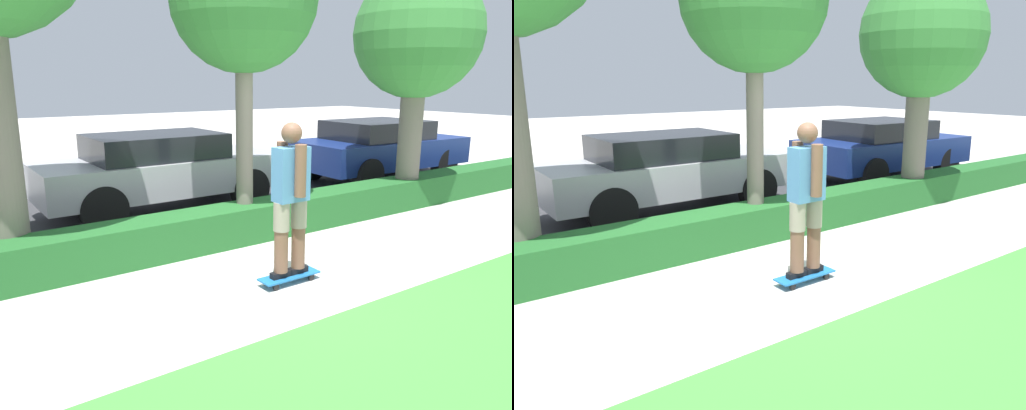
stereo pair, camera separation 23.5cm
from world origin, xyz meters
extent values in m
plane|color=beige|center=(0.00, 0.00, 0.00)|extent=(60.00, 60.00, 0.00)
cube|color=#38383A|center=(0.00, 4.20, 0.00)|extent=(18.42, 5.00, 0.01)
cube|color=#236028|center=(0.00, 1.60, 0.27)|extent=(18.42, 0.60, 0.54)
cube|color=#1E6BAD|center=(0.02, -0.07, 0.09)|extent=(0.77, 0.24, 0.02)
cylinder|color=black|center=(0.29, -0.16, 0.04)|extent=(0.08, 0.04, 0.08)
cylinder|color=black|center=(0.29, 0.02, 0.04)|extent=(0.08, 0.04, 0.08)
cylinder|color=black|center=(-0.24, -0.16, 0.04)|extent=(0.08, 0.04, 0.08)
cylinder|color=black|center=(-0.24, 0.02, 0.04)|extent=(0.08, 0.04, 0.08)
cube|color=black|center=(-0.10, -0.07, 0.13)|extent=(0.26, 0.09, 0.07)
cylinder|color=brown|center=(-0.10, -0.07, 0.58)|extent=(0.16, 0.16, 0.83)
cylinder|color=gray|center=(-0.10, -0.07, 0.83)|extent=(0.19, 0.19, 0.33)
cube|color=black|center=(0.15, -0.07, 0.13)|extent=(0.26, 0.09, 0.07)
cylinder|color=brown|center=(0.15, -0.07, 0.58)|extent=(0.16, 0.16, 0.83)
cylinder|color=gray|center=(0.15, -0.07, 0.83)|extent=(0.19, 0.19, 0.33)
cube|color=#4C84B7|center=(0.02, -0.07, 1.30)|extent=(0.40, 0.22, 0.61)
cylinder|color=brown|center=(0.02, -0.24, 1.36)|extent=(0.13, 0.13, 0.58)
cylinder|color=brown|center=(0.02, 0.09, 1.36)|extent=(0.13, 0.13, 0.58)
sphere|color=brown|center=(0.02, -0.07, 1.76)|extent=(0.23, 0.23, 0.23)
cylinder|color=#70665B|center=(0.56, 1.70, 1.43)|extent=(0.25, 0.25, 2.87)
cylinder|color=#70665B|center=(4.13, 1.60, 1.25)|extent=(0.42, 0.42, 2.50)
sphere|color=#387F38|center=(4.13, 1.60, 3.11)|extent=(2.23, 2.23, 2.23)
cube|color=#B7B7BC|center=(0.23, 3.89, 0.68)|extent=(4.38, 1.74, 0.60)
cube|color=black|center=(0.10, 3.89, 1.19)|extent=(2.28, 1.52, 0.43)
cylinder|color=black|center=(1.59, 3.09, 0.38)|extent=(0.76, 0.21, 0.76)
cylinder|color=black|center=(1.59, 4.68, 0.38)|extent=(0.76, 0.21, 0.76)
cylinder|color=black|center=(-1.13, 3.09, 0.38)|extent=(0.76, 0.21, 0.76)
cylinder|color=black|center=(-1.13, 4.68, 0.38)|extent=(0.76, 0.21, 0.76)
cube|color=navy|center=(5.71, 3.71, 0.68)|extent=(4.24, 2.07, 0.62)
cube|color=black|center=(5.58, 3.71, 1.20)|extent=(2.23, 1.78, 0.43)
cylinder|color=black|center=(7.01, 2.81, 0.37)|extent=(0.73, 0.23, 0.73)
cylinder|color=black|center=(7.01, 4.60, 0.37)|extent=(0.73, 0.23, 0.73)
cylinder|color=black|center=(4.41, 2.81, 0.37)|extent=(0.73, 0.23, 0.73)
cylinder|color=black|center=(4.41, 4.60, 0.37)|extent=(0.73, 0.23, 0.73)
camera|label=1|loc=(-3.41, -4.37, 2.32)|focal=35.00mm
camera|label=2|loc=(-3.60, -4.23, 2.32)|focal=35.00mm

